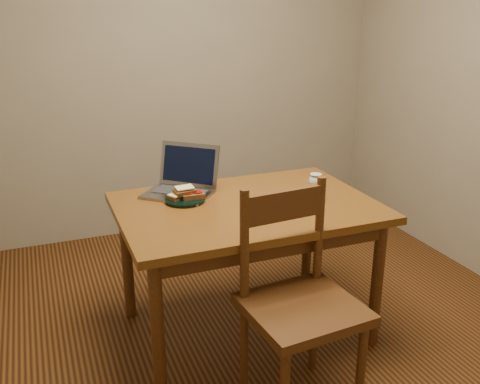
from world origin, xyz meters
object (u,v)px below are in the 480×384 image
object	(u,v)px
plate	(185,200)
laptop	(183,180)
chair	(300,293)
table	(247,219)
milk_glass	(315,187)

from	to	relation	value
plate	laptop	bearing A→B (deg)	77.52
chair	plate	xyz separation A→B (m)	(-0.29, 0.75, 0.21)
table	laptop	size ratio (longest dim) A/B	2.81
plate	laptop	world-z (taller)	laptop
chair	plate	distance (m)	0.82
table	chair	xyz separation A→B (m)	(0.00, -0.60, -0.11)
table	laptop	xyz separation A→B (m)	(-0.25, 0.31, 0.15)
table	milk_glass	size ratio (longest dim) A/B	9.22
milk_glass	laptop	world-z (taller)	laptop
table	chair	distance (m)	0.61
table	chair	world-z (taller)	chair
milk_glass	laptop	distance (m)	0.71
laptop	milk_glass	bearing A→B (deg)	9.81
plate	laptop	size ratio (longest dim) A/B	0.46
chair	plate	size ratio (longest dim) A/B	2.39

